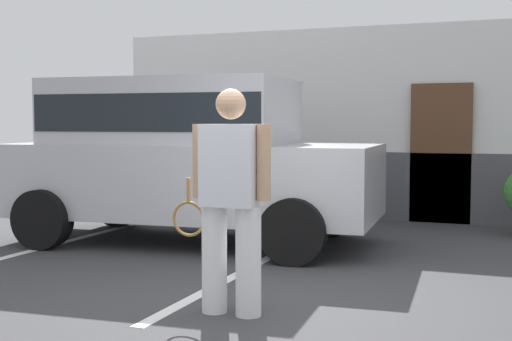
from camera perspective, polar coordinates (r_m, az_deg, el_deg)
ground_plane at (r=5.65m, az=-0.40°, el=-11.62°), size 40.00×40.00×0.00m
parking_stripe_0 at (r=8.63m, az=-18.06°, el=-6.31°), size 0.12×4.40×0.01m
parking_stripe_1 at (r=7.23m, az=-0.67°, el=-8.11°), size 0.12×4.40×0.01m
house_frontage at (r=11.04m, az=10.88°, el=3.40°), size 9.03×0.40×3.01m
parked_suv at (r=8.73m, az=-5.94°, el=1.53°), size 4.72×2.42×2.05m
tennis_player_man at (r=5.43m, az=-2.12°, el=-2.34°), size 0.91×0.28×1.78m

